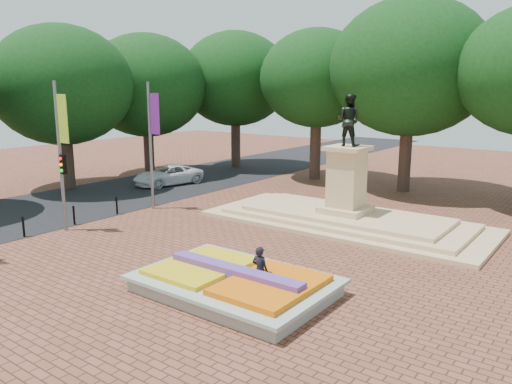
{
  "coord_description": "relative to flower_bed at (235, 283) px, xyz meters",
  "views": [
    {
      "loc": [
        10.81,
        -14.01,
        6.67
      ],
      "look_at": [
        -1.94,
        3.14,
        2.2
      ],
      "focal_mm": 35.0,
      "sensor_mm": 36.0,
      "label": 1
    }
  ],
  "objects": [
    {
      "name": "ground",
      "position": [
        -1.03,
        2.0,
        -0.38
      ],
      "size": [
        90.0,
        90.0,
        0.0
      ],
      "primitive_type": "plane",
      "color": "brown",
      "rests_on": "ground"
    },
    {
      "name": "tree_row_street",
      "position": [
        -20.53,
        6.67,
        6.01
      ],
      "size": [
        8.4,
        25.4,
        9.98
      ],
      "color": "#39271F",
      "rests_on": "ground"
    },
    {
      "name": "flower_bed",
      "position": [
        0.0,
        0.0,
        0.0
      ],
      "size": [
        6.3,
        4.3,
        0.91
      ],
      "color": "gray",
      "rests_on": "ground"
    },
    {
      "name": "monument",
      "position": [
        -1.03,
        10.0,
        0.5
      ],
      "size": [
        14.0,
        6.0,
        6.4
      ],
      "color": "tan",
      "rests_on": "ground"
    },
    {
      "name": "pedestrian",
      "position": [
        0.67,
        0.47,
        0.44
      ],
      "size": [
        0.61,
        0.42,
        1.63
      ],
      "primitive_type": "imported",
      "rotation": [
        0.0,
        0.0,
        3.19
      ],
      "color": "black",
      "rests_on": "ground"
    },
    {
      "name": "bollard_row",
      "position": [
        -11.73,
        0.5,
        0.15
      ],
      "size": [
        0.12,
        13.12,
        0.98
      ],
      "color": "black",
      "rests_on": "ground"
    },
    {
      "name": "tree_row_back",
      "position": [
        1.31,
        20.0,
        6.29
      ],
      "size": [
        44.8,
        8.8,
        10.43
      ],
      "color": "#39271F",
      "rests_on": "ground"
    },
    {
      "name": "asphalt_street",
      "position": [
        -16.03,
        7.0,
        -0.37
      ],
      "size": [
        9.0,
        90.0,
        0.02
      ],
      "primitive_type": "cube",
      "color": "black",
      "rests_on": "ground"
    },
    {
      "name": "van",
      "position": [
        -15.72,
        11.95,
        0.3
      ],
      "size": [
        3.27,
        5.27,
        1.36
      ],
      "primitive_type": "imported",
      "rotation": [
        0.0,
        0.0,
        -0.22
      ],
      "color": "silver",
      "rests_on": "ground"
    },
    {
      "name": "banner_poles",
      "position": [
        -11.1,
        0.69,
        3.5
      ],
      "size": [
        0.88,
        11.17,
        7.0
      ],
      "color": "slate",
      "rests_on": "ground"
    }
  ]
}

